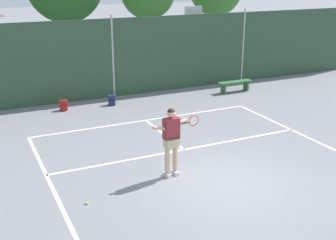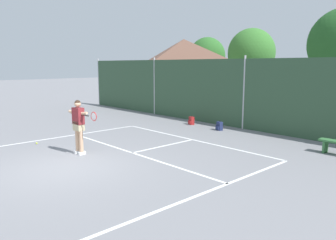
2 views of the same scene
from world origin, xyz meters
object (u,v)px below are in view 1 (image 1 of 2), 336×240
basketball_hoop (193,33)px  backpack_red (64,105)px  tennis_ball (87,203)px  courtside_bench (235,84)px  backpack_navy (112,100)px  tennis_player (172,136)px

basketball_hoop → backpack_red: bearing=-161.9°
tennis_ball → courtside_bench: size_ratio=0.04×
courtside_bench → backpack_navy: bearing=175.9°
basketball_hoop → backpack_navy: basketball_hoop is taller
basketball_hoop → courtside_bench: basketball_hoop is taller
tennis_player → tennis_ball: (-2.44, -0.54, -1.08)m
tennis_player → courtside_bench: size_ratio=1.16×
backpack_red → courtside_bench: (7.49, -0.52, 0.17)m
tennis_ball → basketball_hoop: bearing=50.6°
tennis_ball → backpack_red: (1.14, 7.44, 0.16)m
backpack_red → courtside_bench: bearing=-4.0°
tennis_player → backpack_navy: (0.60, 6.78, -0.92)m
tennis_player → backpack_navy: size_ratio=4.01×
backpack_navy → basketball_hoop: bearing=25.6°
basketball_hoop → tennis_player: size_ratio=1.91×
tennis_ball → courtside_bench: 11.06m
backpack_red → backpack_navy: (1.90, -0.12, 0.00)m
tennis_ball → courtside_bench: courtside_bench is taller
backpack_red → basketball_hoop: bearing=18.1°
tennis_ball → backpack_red: bearing=81.3°
backpack_navy → courtside_bench: bearing=-4.1°
basketball_hoop → backpack_red: (-6.81, -2.23, -2.12)m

